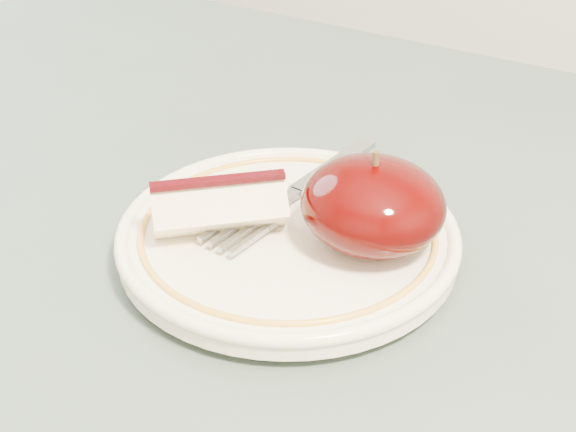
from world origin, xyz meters
The scene contains 5 objects.
table centered at (0.00, 0.00, 0.66)m, with size 0.90×0.90×0.75m.
plate centered at (0.09, 0.06, 0.76)m, with size 0.21×0.21×0.02m.
apple_half centered at (0.14, 0.08, 0.79)m, with size 0.09×0.08×0.06m.
apple_wedge centered at (0.06, 0.04, 0.79)m, with size 0.08×0.08×0.04m.
fork centered at (0.08, 0.10, 0.77)m, with size 0.04×0.17×0.00m.
Camera 1 is at (0.31, -0.28, 1.04)m, focal length 50.00 mm.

